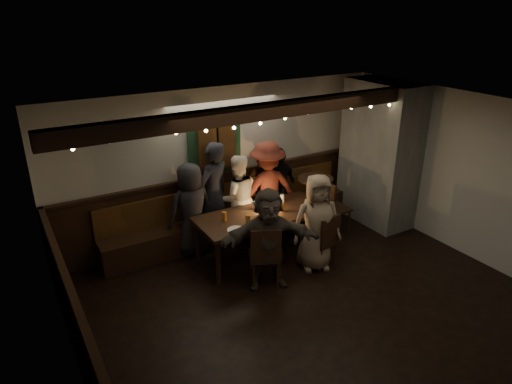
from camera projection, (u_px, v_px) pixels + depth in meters
room at (312, 183)px, 7.55m from camera, size 6.02×5.01×2.62m
dining_table at (262, 217)px, 7.23m from camera, size 2.12×0.91×0.92m
chair_near_left at (265, 253)px, 6.50m from camera, size 0.57×0.57×0.96m
chair_near_right at (325, 238)px, 6.98m from camera, size 0.46×0.46×0.89m
chair_end at (331, 204)px, 8.00m from camera, size 0.45×0.45×1.00m
high_top at (315, 197)px, 8.16m from camera, size 0.62×0.62×0.99m
person_a at (191, 209)px, 7.32m from camera, size 0.77×0.52×1.54m
person_b at (214, 194)px, 7.55m from camera, size 0.77×0.66×1.80m
person_c at (237, 198)px, 7.72m from camera, size 0.86×0.74×1.54m
person_d at (267, 189)px, 7.91m from camera, size 1.14×0.72×1.70m
person_e at (279, 188)px, 8.19m from camera, size 0.96×0.67×1.51m
person_f at (268, 239)px, 6.43m from camera, size 1.47×0.90×1.52m
person_g at (317, 223)px, 6.88m from camera, size 0.87×0.71×1.53m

